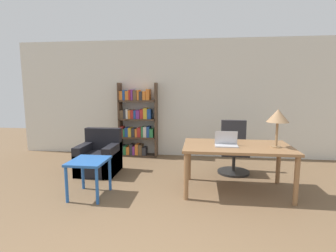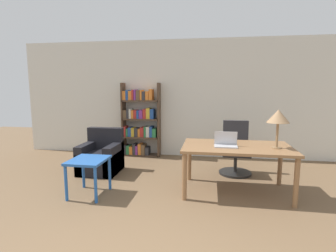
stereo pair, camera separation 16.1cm
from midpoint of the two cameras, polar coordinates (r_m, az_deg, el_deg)
The scene contains 8 objects.
wall_back at distance 6.15m, azimuth 4.57°, elevation 5.91°, with size 8.00×0.06×2.70m.
desk at distance 4.16m, azimuth 15.76°, elevation -5.31°, with size 1.62×0.97×0.73m.
laptop at distance 4.05m, azimuth 13.58°, elevation -3.67°, with size 0.34×0.21×0.22m.
table_lamp at distance 4.11m, azimuth 23.91°, elevation 1.79°, with size 0.32×0.32×0.57m.
office_chair at distance 5.14m, azimuth 15.35°, elevation -5.30°, with size 0.60×0.60×0.99m.
side_table_blue at distance 4.10m, azimuth -15.85°, elevation -8.20°, with size 0.52×0.59×0.55m.
armchair at distance 5.20m, azimuth -13.47°, elevation -6.71°, with size 0.70×0.72×0.82m.
bookshelf at distance 6.19m, azimuth -5.41°, elevation 0.72°, with size 0.90×0.28×1.72m.
Camera 2 is at (0.59, -1.58, 1.60)m, focal length 28.00 mm.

